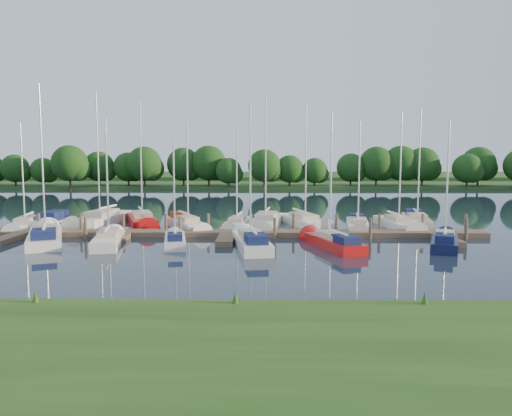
{
  "coord_description": "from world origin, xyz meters",
  "views": [
    {
      "loc": [
        2.7,
        -30.62,
        6.29
      ],
      "look_at": [
        2.16,
        8.0,
        2.2
      ],
      "focal_mm": 35.0,
      "sensor_mm": 36.0,
      "label": 1
    }
  ],
  "objects_px": {
    "dock": "(228,235)",
    "sailboat_n_5": "(237,225)",
    "motorboat": "(53,223)",
    "sailboat_s_2": "(175,241)",
    "sailboat_n_0": "(26,226)"
  },
  "relations": [
    {
      "from": "sailboat_n_0",
      "to": "sailboat_n_5",
      "type": "bearing_deg",
      "value": 172.74
    },
    {
      "from": "sailboat_n_5",
      "to": "sailboat_n_0",
      "type": "bearing_deg",
      "value": 9.75
    },
    {
      "from": "sailboat_n_0",
      "to": "sailboat_n_5",
      "type": "relative_size",
      "value": 1.05
    },
    {
      "from": "sailboat_n_0",
      "to": "sailboat_n_5",
      "type": "xyz_separation_m",
      "value": [
        18.05,
        0.92,
        -0.0
      ]
    },
    {
      "from": "dock",
      "to": "motorboat",
      "type": "height_order",
      "value": "motorboat"
    },
    {
      "from": "motorboat",
      "to": "sailboat_s_2",
      "type": "xyz_separation_m",
      "value": [
        12.22,
        -8.52,
        -0.04
      ]
    },
    {
      "from": "motorboat",
      "to": "sailboat_n_5",
      "type": "relative_size",
      "value": 0.7
    },
    {
      "from": "sailboat_s_2",
      "to": "motorboat",
      "type": "bearing_deg",
      "value": 134.99
    },
    {
      "from": "sailboat_n_5",
      "to": "sailboat_s_2",
      "type": "height_order",
      "value": "sailboat_n_5"
    },
    {
      "from": "dock",
      "to": "motorboat",
      "type": "bearing_deg",
      "value": 162.04
    },
    {
      "from": "sailboat_n_5",
      "to": "sailboat_s_2",
      "type": "distance_m",
      "value": 9.23
    },
    {
      "from": "dock",
      "to": "sailboat_n_5",
      "type": "xyz_separation_m",
      "value": [
        0.48,
        4.91,
        0.07
      ]
    },
    {
      "from": "dock",
      "to": "sailboat_n_5",
      "type": "distance_m",
      "value": 4.93
    },
    {
      "from": "sailboat_n_0",
      "to": "sailboat_n_5",
      "type": "distance_m",
      "value": 18.07
    },
    {
      "from": "motorboat",
      "to": "sailboat_n_5",
      "type": "bearing_deg",
      "value": -178.14
    }
  ]
}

